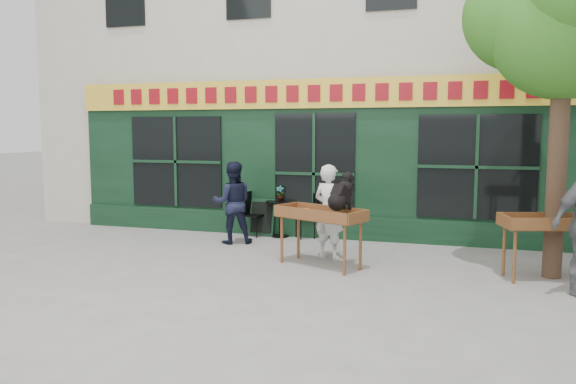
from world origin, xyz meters
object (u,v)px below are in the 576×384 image
at_px(dog, 341,190).
at_px(bistro_table, 280,211).
at_px(woman, 329,212).
at_px(man_left, 233,203).
at_px(book_cart_center, 320,217).
at_px(book_cart_right, 554,226).

relative_size(dog, bistro_table, 0.79).
bearing_deg(woman, dog, 140.28).
relative_size(dog, woman, 0.36).
distance_m(woman, bistro_table, 2.18).
distance_m(dog, man_left, 2.90).
xyz_separation_m(book_cart_center, man_left, (-2.14, 1.37, -0.00)).
bearing_deg(woman, bistro_table, -24.76).
height_order(woman, book_cart_right, woman).
xyz_separation_m(book_cart_center, dog, (0.35, -0.05, 0.47)).
xyz_separation_m(woman, bistro_table, (-1.44, 1.62, -0.29)).
height_order(woman, man_left, woman).
distance_m(book_cart_right, man_left, 5.80).
height_order(bistro_table, man_left, man_left).
bearing_deg(dog, bistro_table, 151.29).
bearing_deg(woman, book_cart_right, -163.26).
xyz_separation_m(book_cart_center, woman, (0.00, 0.65, 0.01)).
distance_m(dog, bistro_table, 3.02).
xyz_separation_m(dog, book_cart_right, (3.20, 0.27, -0.47)).
xyz_separation_m(bistro_table, man_left, (-0.70, -0.90, 0.27)).
bearing_deg(bistro_table, woman, -48.47).
distance_m(dog, woman, 0.91).
bearing_deg(book_cart_right, bistro_table, 141.86).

